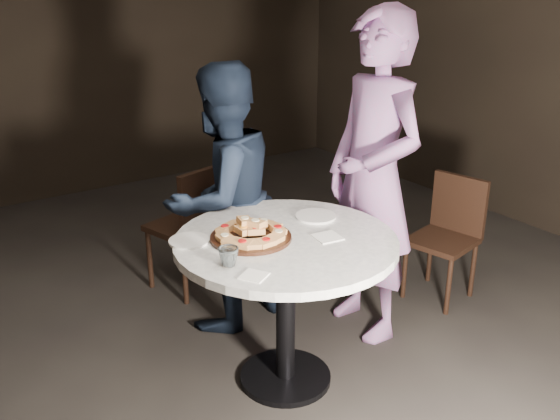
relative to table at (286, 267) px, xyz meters
name	(u,v)px	position (x,y,z in m)	size (l,w,h in m)	color
floor	(266,382)	(-0.09, 0.04, -0.66)	(7.00, 7.00, 0.00)	black
table	(286,267)	(0.00, 0.00, 0.00)	(1.18, 1.18, 0.81)	black
serving_board	(251,237)	(-0.14, 0.09, 0.16)	(0.39, 0.39, 0.02)	black
focaccia_pile	(251,231)	(-0.14, 0.09, 0.19)	(0.35, 0.34, 0.09)	#BE8249
plate_left	(189,241)	(-0.40, 0.22, 0.16)	(0.19, 0.19, 0.01)	white
plate_right	(316,216)	(0.28, 0.13, 0.16)	(0.21, 0.21, 0.01)	white
water_glass	(229,257)	(-0.37, -0.10, 0.19)	(0.09, 0.09, 0.08)	silver
napkin_near	(254,276)	(-0.34, -0.25, 0.15)	(0.10, 0.10, 0.01)	white
napkin_far	(327,237)	(0.17, -0.10, 0.15)	(0.12, 0.12, 0.01)	white
chair_far	(194,220)	(0.07, 1.14, -0.16)	(0.51, 0.52, 0.87)	black
chair_right	(449,229)	(1.41, 0.19, -0.20)	(0.46, 0.44, 0.79)	black
diner_navy	(222,200)	(0.05, 0.71, 0.12)	(0.76, 0.59, 1.56)	black
diner_teal	(374,179)	(0.71, 0.17, 0.27)	(0.68, 0.44, 1.86)	#835B90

